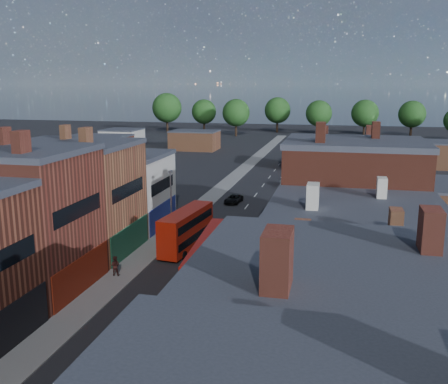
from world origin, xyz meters
The scene contains 14 objects.
pavement_west centered at (-6.50, 50.00, 0.06)m, with size 3.00×200.00×0.12m, color gray.
pavement_east centered at (6.50, 50.00, 0.06)m, with size 3.00×200.00×0.12m, color gray.
terrace_east centered at (14.00, 0.00, 5.98)m, with size 12.00×80.00×11.97m, color maroon.
lamp_post_1 centered at (5.20, 0.00, 4.70)m, with size 0.25×0.70×8.12m.
lamp_post_2 centered at (-5.20, 30.00, 4.70)m, with size 0.25×0.70×8.12m.
lamp_post_3 centered at (5.20, 60.00, 4.70)m, with size 0.25×0.70×8.12m.
bus_0 centered at (-2.84, 27.99, 2.29)m, with size 3.37×10.00×4.24m.
bus_1 centered at (3.50, 15.38, 2.91)m, with size 3.80×12.67×5.40m.
bus_2 centered at (2.63, 85.00, 2.56)m, with size 3.81×11.22×4.75m.
car_1 centered at (1.20, 16.33, 0.65)m, with size 1.37×3.94×1.30m, color #12194E.
car_2 centered at (-2.30, 49.76, 0.61)m, with size 2.02×4.38×1.22m, color black.
car_3 centered at (3.80, 63.89, 0.63)m, with size 1.78×4.37×1.27m, color #B8B8B8.
ped_1 centered at (-6.93, 19.02, 1.04)m, with size 0.89×0.49×1.84m, color #401D19.
ped_3 centered at (7.01, 12.91, 1.03)m, with size 1.06×0.48×1.82m, color #625D54.
Camera 1 is at (12.54, -20.85, 17.33)m, focal length 40.00 mm.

